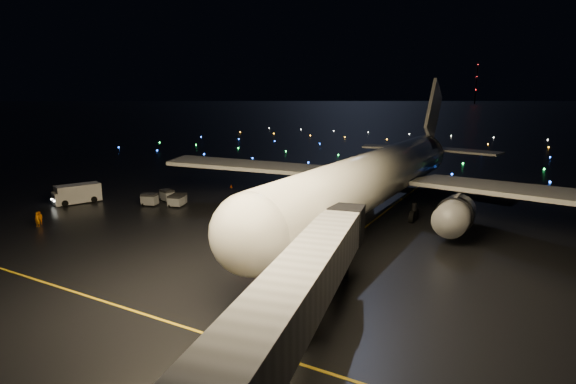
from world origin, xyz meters
name	(u,v)px	position (x,y,z in m)	size (l,w,h in m)	color
ground	(488,118)	(0.00, 300.00, 0.00)	(2000.00, 2000.00, 0.00)	black
lane_centre	(354,236)	(12.00, 15.00, 0.01)	(0.25, 80.00, 0.02)	gold
lane_cross	(57,286)	(-5.00, -10.00, 0.01)	(60.00, 0.25, 0.02)	gold
airliner	(386,145)	(11.96, 26.32, 9.24)	(65.23, 61.97, 18.48)	silver
pushback_tug	(275,320)	(14.95, -7.65, 1.01)	(4.23, 2.22, 2.02)	silver
belt_loader	(249,236)	(4.44, 5.02, 1.61)	(6.64, 1.81, 3.22)	silver
service_truck	(78,193)	(-29.59, 10.46, 1.40)	(2.41, 7.63, 2.81)	silver
crew_a	(37,219)	(-23.15, -0.04, 0.90)	(0.65, 0.43, 1.80)	orange
crew_b	(40,218)	(-23.76, 0.64, 0.84)	(0.82, 0.64, 1.68)	orange
crew_c	(224,213)	(-5.05, 13.42, 0.91)	(1.07, 0.44, 1.82)	orange
safety_cone_0	(264,218)	(-0.65, 16.01, 0.24)	(0.42, 0.42, 0.47)	#EC4B0B
safety_cone_1	(318,212)	(4.35, 21.88, 0.25)	(0.45, 0.45, 0.51)	#EC4B0B
safety_cone_2	(266,217)	(-0.52, 16.35, 0.27)	(0.47, 0.47, 0.53)	#EC4B0B
safety_cone_3	(231,186)	(-16.27, 30.46, 0.28)	(0.49, 0.49, 0.55)	#EC4B0B
radio_mast	(476,83)	(-60.00, 740.00, 32.00)	(1.80, 1.80, 64.00)	black
taxiway_lights	(424,147)	(0.00, 106.00, 0.18)	(164.00, 92.00, 0.36)	black
baggage_cart_0	(179,199)	(-15.71, 16.86, 0.81)	(1.90, 1.33, 1.61)	gray
baggage_cart_1	(167,195)	(-18.81, 17.57, 0.87)	(2.05, 1.44, 1.74)	gray
baggage_cart_2	(175,201)	(-15.26, 15.53, 0.82)	(1.92, 1.34, 1.63)	gray
baggage_cart_3	(150,200)	(-19.01, 14.25, 0.89)	(2.10, 1.47, 1.78)	gray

